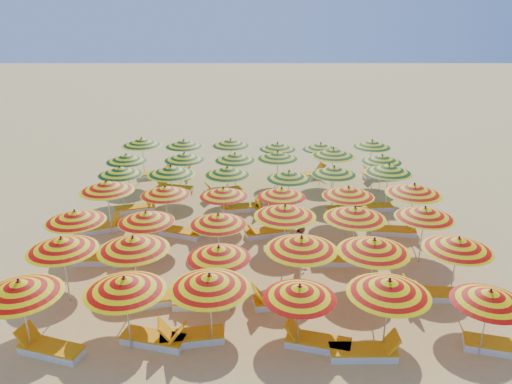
{
  "coord_description": "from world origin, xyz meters",
  "views": [
    {
      "loc": [
        0.02,
        -17.72,
        8.5
      ],
      "look_at": [
        0.0,
        0.5,
        1.6
      ],
      "focal_mm": 35.0,
      "sensor_mm": 36.0,
      "label": 1
    }
  ],
  "objects_px": {
    "lounger_21": "(346,208)",
    "beachgoer_a": "(266,211)",
    "umbrella_1": "(125,285)",
    "umbrella_22": "(348,191)",
    "umbrella_14": "(218,219)",
    "lounger_7": "(203,302)",
    "umbrella_30": "(126,158)",
    "beachgoer_b": "(302,239)",
    "umbrella_31": "(184,156)",
    "lounger_9": "(389,299)",
    "lounger_6": "(157,299)",
    "umbrella_3": "(300,292)",
    "lounger_4": "(365,352)",
    "umbrella_37": "(184,143)",
    "lounger_22": "(371,207)",
    "lounger_26": "(176,173)",
    "umbrella_9": "(301,243)",
    "umbrella_10": "(374,246)",
    "lounger_13": "(337,260)",
    "umbrella_21": "(282,192)",
    "umbrella_15": "(285,211)",
    "umbrella_34": "(333,152)",
    "lounger_19": "(240,208)",
    "umbrella_26": "(227,171)",
    "umbrella_13": "(146,217)",
    "lounger_16": "(266,232)",
    "umbrella_32": "(235,157)",
    "umbrella_19": "(165,191)",
    "umbrella_5": "(490,297)",
    "lounger_25": "(156,174)",
    "umbrella_4": "(389,287)",
    "lounger_28": "(379,175)",
    "lounger_27": "(309,175)",
    "lounger_5": "(500,346)",
    "umbrella_16": "(355,213)",
    "umbrella_25": "(171,170)",
    "umbrella_17": "(425,213)",
    "umbrella_6": "(62,244)",
    "lounger_24": "(223,192)",
    "umbrella_40": "(321,146)",
    "lounger_23": "(174,188)",
    "lounger_17": "(395,231)",
    "umbrella_23": "(414,189)",
    "lounger_10": "(430,294)",
    "lounger_8": "(280,300)",
    "umbrella_8": "(219,252)",
    "lounger_2": "(190,337)",
    "lounger_12": "(137,257)",
    "umbrella_38": "(231,142)",
    "umbrella_28": "(334,170)",
    "umbrella_27": "(289,175)",
    "lounger_18": "(136,208)",
    "umbrella_41": "(372,144)",
    "umbrella_39": "(278,146)",
    "umbrella_33": "(278,155)",
    "umbrella_0": "(19,288)",
    "lounger_14": "(99,228)"
  },
  "relations": [
    {
      "from": "umbrella_38",
      "to": "umbrella_28",
      "type": "bearing_deg",
      "value": -44.41
    },
    {
      "from": "umbrella_16",
      "to": "umbrella_23",
      "type": "xyz_separation_m",
      "value": [
        2.63,
        2.23,
        0.02
      ]
    },
    {
      "from": "umbrella_19",
      "to": "lounger_19",
      "type": "xyz_separation_m",
      "value": [
        2.76,
        2.25,
        -1.64
      ]
    },
    {
      "from": "umbrella_37",
      "to": "lounger_22",
      "type": "distance_m",
      "value": 10.0
    },
    {
      "from": "umbrella_39",
      "to": "lounger_5",
      "type": "xyz_separation_m",
      "value": [
        5.28,
        -13.8,
        -1.57
      ]
    },
    {
      "from": "umbrella_14",
      "to": "lounger_6",
      "type": "relative_size",
      "value": 1.33
    },
    {
      "from": "umbrella_6",
      "to": "umbrella_5",
      "type": "bearing_deg",
      "value": -12.22
    },
    {
      "from": "umbrella_26",
      "to": "lounger_4",
      "type": "relative_size",
      "value": 1.4
    },
    {
      "from": "umbrella_14",
      "to": "lounger_7",
      "type": "xyz_separation_m",
      "value": [
        -0.33,
        -2.38,
        -1.64
      ]
    },
    {
      "from": "umbrella_10",
      "to": "umbrella_30",
      "type": "distance_m",
      "value": 13.3
    },
    {
      "from": "lounger_27",
      "to": "lounger_5",
      "type": "bearing_deg",
      "value": -97.65
    },
    {
      "from": "umbrella_10",
      "to": "umbrella_38",
      "type": "xyz_separation_m",
      "value": [
        -4.7,
        11.91,
        -0.14
      ]
    },
    {
      "from": "lounger_24",
      "to": "umbrella_6",
      "type": "bearing_deg",
      "value": 41.69
    },
    {
      "from": "umbrella_14",
      "to": "umbrella_17",
      "type": "relative_size",
      "value": 1.06
    },
    {
      "from": "lounger_19",
      "to": "lounger_4",
      "type": "bearing_deg",
      "value": 98.41
    },
    {
      "from": "umbrella_30",
      "to": "umbrella_21",
      "type": "bearing_deg",
      "value": -32.0
    },
    {
      "from": "umbrella_31",
      "to": "lounger_4",
      "type": "relative_size",
      "value": 1.38
    },
    {
      "from": "lounger_9",
      "to": "lounger_14",
      "type": "relative_size",
      "value": 0.97
    },
    {
      "from": "umbrella_40",
      "to": "lounger_23",
      "type": "distance_m",
      "value": 7.67
    },
    {
      "from": "lounger_26",
      "to": "umbrella_9",
      "type": "bearing_deg",
      "value": -70.59
    },
    {
      "from": "umbrella_5",
      "to": "lounger_25",
      "type": "relative_size",
      "value": 1.3
    },
    {
      "from": "umbrella_4",
      "to": "lounger_28",
      "type": "bearing_deg",
      "value": 77.42
    },
    {
      "from": "lounger_10",
      "to": "lounger_26",
      "type": "height_order",
      "value": "same"
    },
    {
      "from": "umbrella_15",
      "to": "umbrella_34",
      "type": "bearing_deg",
      "value": 69.53
    },
    {
      "from": "umbrella_10",
      "to": "beachgoer_b",
      "type": "height_order",
      "value": "umbrella_10"
    },
    {
      "from": "umbrella_30",
      "to": "lounger_27",
      "type": "relative_size",
      "value": 1.17
    },
    {
      "from": "umbrella_41",
      "to": "umbrella_0",
      "type": "bearing_deg",
      "value": -130.11
    },
    {
      "from": "umbrella_8",
      "to": "lounger_2",
      "type": "distance_m",
      "value": 2.5
    },
    {
      "from": "umbrella_31",
      "to": "lounger_9",
      "type": "height_order",
      "value": "umbrella_31"
    },
    {
      "from": "umbrella_4",
      "to": "lounger_25",
      "type": "relative_size",
      "value": 1.24
    },
    {
      "from": "umbrella_14",
      "to": "umbrella_37",
      "type": "xyz_separation_m",
      "value": [
        -2.45,
        9.59,
        0.02
      ]
    },
    {
      "from": "lounger_16",
      "to": "umbrella_32",
      "type": "bearing_deg",
      "value": -89.4
    },
    {
      "from": "lounger_16",
      "to": "beachgoer_b",
      "type": "height_order",
      "value": "beachgoer_b"
    },
    {
      "from": "umbrella_27",
      "to": "lounger_18",
      "type": "bearing_deg",
      "value": 178.08
    },
    {
      "from": "lounger_7",
      "to": "beachgoer_b",
      "type": "distance_m",
      "value": 4.51
    },
    {
      "from": "lounger_21",
      "to": "beachgoer_a",
      "type": "relative_size",
      "value": 1.14
    },
    {
      "from": "umbrella_1",
      "to": "umbrella_22",
      "type": "relative_size",
      "value": 1.08
    },
    {
      "from": "umbrella_13",
      "to": "lounger_6",
      "type": "relative_size",
      "value": 1.11
    },
    {
      "from": "umbrella_25",
      "to": "umbrella_30",
      "type": "relative_size",
      "value": 1.27
    },
    {
      "from": "umbrella_25",
      "to": "umbrella_34",
      "type": "bearing_deg",
      "value": 19.02
    },
    {
      "from": "umbrella_17",
      "to": "umbrella_41",
      "type": "relative_size",
      "value": 1.09
    },
    {
      "from": "lounger_8",
      "to": "umbrella_30",
      "type": "bearing_deg",
      "value": -64.84
    },
    {
      "from": "umbrella_39",
      "to": "umbrella_33",
      "type": "bearing_deg",
      "value": -92.08
    },
    {
      "from": "umbrella_5",
      "to": "beachgoer_a",
      "type": "distance_m",
      "value": 9.42
    },
    {
      "from": "umbrella_3",
      "to": "lounger_4",
      "type": "height_order",
      "value": "umbrella_3"
    },
    {
      "from": "umbrella_30",
      "to": "beachgoer_b",
      "type": "bearing_deg",
      "value": -39.5
    },
    {
      "from": "lounger_12",
      "to": "lounger_25",
      "type": "relative_size",
      "value": 1.0
    },
    {
      "from": "lounger_4",
      "to": "lounger_13",
      "type": "height_order",
      "value": "same"
    },
    {
      "from": "umbrella_1",
      "to": "umbrella_16",
      "type": "height_order",
      "value": "umbrella_16"
    },
    {
      "from": "umbrella_13",
      "to": "lounger_17",
      "type": "relative_size",
      "value": 1.13
    }
  ]
}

